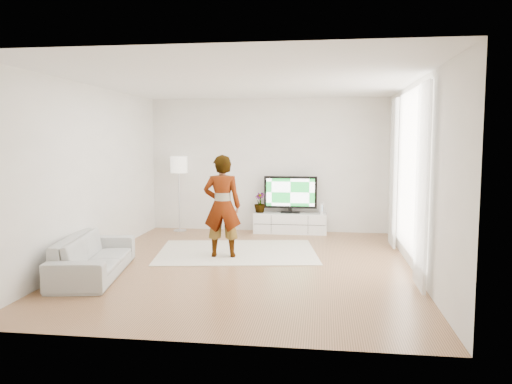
# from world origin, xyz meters

# --- Properties ---
(floor) EXTENTS (6.00, 6.00, 0.00)m
(floor) POSITION_xyz_m (0.00, 0.00, 0.00)
(floor) COLOR #AF7B4F
(floor) RESTS_ON ground
(ceiling) EXTENTS (6.00, 6.00, 0.00)m
(ceiling) POSITION_xyz_m (0.00, 0.00, 2.80)
(ceiling) COLOR white
(ceiling) RESTS_ON wall_back
(wall_left) EXTENTS (0.02, 6.00, 2.80)m
(wall_left) POSITION_xyz_m (-2.50, 0.00, 1.40)
(wall_left) COLOR white
(wall_left) RESTS_ON floor
(wall_right) EXTENTS (0.02, 6.00, 2.80)m
(wall_right) POSITION_xyz_m (2.50, 0.00, 1.40)
(wall_right) COLOR white
(wall_right) RESTS_ON floor
(wall_back) EXTENTS (5.00, 0.02, 2.80)m
(wall_back) POSITION_xyz_m (0.00, 3.00, 1.40)
(wall_back) COLOR white
(wall_back) RESTS_ON floor
(wall_front) EXTENTS (5.00, 0.02, 2.80)m
(wall_front) POSITION_xyz_m (0.00, -3.00, 1.40)
(wall_front) COLOR white
(wall_front) RESTS_ON floor
(window) EXTENTS (0.01, 2.60, 2.50)m
(window) POSITION_xyz_m (2.48, 0.30, 1.45)
(window) COLOR white
(window) RESTS_ON wall_right
(curtain_near) EXTENTS (0.04, 0.70, 2.60)m
(curtain_near) POSITION_xyz_m (2.40, -1.00, 1.35)
(curtain_near) COLOR white
(curtain_near) RESTS_ON floor
(curtain_far) EXTENTS (0.04, 0.70, 2.60)m
(curtain_far) POSITION_xyz_m (2.40, 1.60, 1.35)
(curtain_far) COLOR white
(curtain_far) RESTS_ON floor
(media_console) EXTENTS (1.50, 0.43, 0.42)m
(media_console) POSITION_xyz_m (0.50, 2.76, 0.21)
(media_console) COLOR white
(media_console) RESTS_ON floor
(television) EXTENTS (1.10, 0.22, 0.76)m
(television) POSITION_xyz_m (0.50, 2.79, 0.84)
(television) COLOR black
(television) RESTS_ON media_console
(game_console) EXTENTS (0.07, 0.16, 0.22)m
(game_console) POSITION_xyz_m (1.15, 2.76, 0.53)
(game_console) COLOR white
(game_console) RESTS_ON media_console
(potted_plant) EXTENTS (0.31, 0.31, 0.41)m
(potted_plant) POSITION_xyz_m (-0.14, 2.77, 0.63)
(potted_plant) COLOR #3F7238
(potted_plant) RESTS_ON media_console
(rug) EXTENTS (2.94, 2.31, 0.01)m
(rug) POSITION_xyz_m (-0.30, 0.86, 0.01)
(rug) COLOR beige
(rug) RESTS_ON floor
(player) EXTENTS (0.65, 0.47, 1.68)m
(player) POSITION_xyz_m (-0.48, 0.48, 0.85)
(player) COLOR #334772
(player) RESTS_ON rug
(sofa) EXTENTS (1.09, 2.06, 0.57)m
(sofa) POSITION_xyz_m (-2.08, -0.87, 0.29)
(sofa) COLOR #B0B1AC
(sofa) RESTS_ON floor
(floor_lamp) EXTENTS (0.35, 0.35, 1.59)m
(floor_lamp) POSITION_xyz_m (-1.86, 2.70, 1.34)
(floor_lamp) COLOR silver
(floor_lamp) RESTS_ON floor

